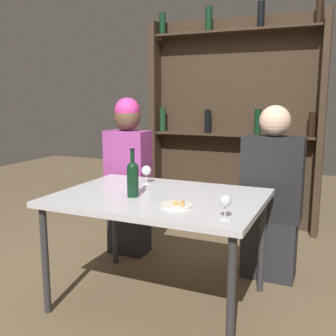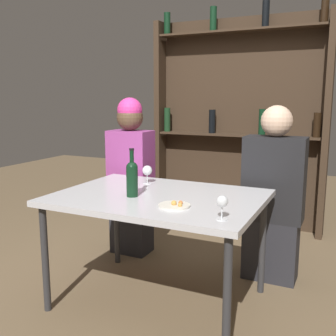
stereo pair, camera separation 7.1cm
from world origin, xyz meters
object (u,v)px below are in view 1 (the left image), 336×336
Objects in this scene: food_plate_0 at (177,205)px; seated_person_left at (128,177)px; wine_glass_0 at (225,202)px; wine_bottle at (133,177)px; seated_person_right at (271,198)px; wine_glass_1 at (146,171)px.

food_plate_0 is 1.17m from seated_person_left.
seated_person_left is at bearing 132.93° from food_plate_0.
wine_bottle is at bearing 161.53° from wine_glass_0.
seated_person_right is at bearing 0.00° from seated_person_left.
food_plate_0 is (0.34, -0.10, -0.12)m from wine_bottle.
wine_glass_1 is 0.93m from seated_person_right.
wine_glass_0 is 0.34m from food_plate_0.
seated_person_right is at bearing 85.46° from wine_glass_0.
wine_glass_0 is 0.69× the size of food_plate_0.
wine_glass_0 is 1.00m from seated_person_right.
seated_person_left is at bearing 121.36° from wine_bottle.
wine_glass_1 is at bearing 141.60° from wine_glass_0.
seated_person_right reaches higher than food_plate_0.
wine_bottle reaches higher than wine_glass_0.
seated_person_left is at bearing 180.00° from seated_person_right.
seated_person_right reaches higher than wine_glass_1.
food_plate_0 is (-0.31, 0.12, -0.08)m from wine_glass_0.
wine_bottle is 2.33× the size of wine_glass_1.
wine_bottle is 0.90m from seated_person_left.
seated_person_left is at bearing 138.72° from wine_glass_0.
seated_person_right is (0.08, 0.97, -0.21)m from wine_glass_0.
seated_person_right is (0.82, 0.39, -0.21)m from wine_glass_1.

